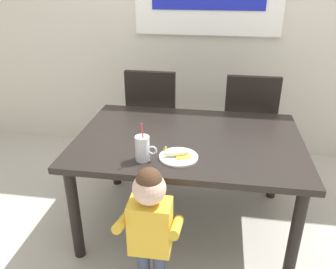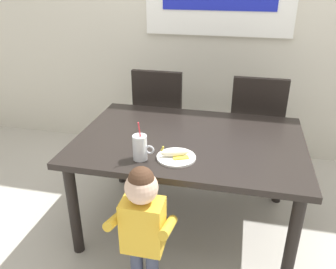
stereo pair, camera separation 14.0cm
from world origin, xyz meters
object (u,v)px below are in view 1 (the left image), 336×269
object	(u,v)px
dining_chair_left	(153,114)
snack_plate	(179,157)
peeled_banana	(178,153)
dining_table	(188,148)
dining_chair_right	(248,121)
toddler_standing	(150,221)
milk_cup	(143,150)

from	to	relation	value
dining_chair_left	snack_plate	bearing A→B (deg)	108.88
snack_plate	peeled_banana	distance (m)	0.03
peeled_banana	dining_table	bearing A→B (deg)	82.41
dining_table	snack_plate	bearing A→B (deg)	-96.44
dining_chair_left	snack_plate	distance (m)	1.11
dining_chair_right	dining_chair_left	bearing A→B (deg)	-1.33
toddler_standing	dining_chair_left	bearing A→B (deg)	100.26
dining_table	toddler_standing	xyz separation A→B (m)	(-0.13, -0.66, -0.09)
dining_chair_left	snack_plate	xyz separation A→B (m)	(0.35, -1.03, 0.16)
toddler_standing	snack_plate	size ratio (longest dim) A/B	3.64
dining_chair_right	dining_table	bearing A→B (deg)	58.79
snack_plate	peeled_banana	world-z (taller)	peeled_banana
toddler_standing	milk_cup	distance (m)	0.41
milk_cup	peeled_banana	xyz separation A→B (m)	(0.20, 0.06, -0.04)
dining_chair_left	peeled_banana	xyz separation A→B (m)	(0.35, -1.03, 0.19)
toddler_standing	dining_chair_right	bearing A→B (deg)	67.51
dining_chair_left	dining_chair_right	size ratio (longest dim) A/B	1.00
dining_chair_left	milk_cup	world-z (taller)	dining_chair_left
peeled_banana	snack_plate	bearing A→B (deg)	-42.65
dining_chair_left	toddler_standing	size ratio (longest dim) A/B	1.15
dining_chair_right	peeled_banana	distance (m)	1.13
dining_table	peeled_banana	xyz separation A→B (m)	(-0.04, -0.28, 0.11)
toddler_standing	milk_cup	world-z (taller)	milk_cup
toddler_standing	milk_cup	size ratio (longest dim) A/B	3.36
milk_cup	snack_plate	xyz separation A→B (m)	(0.20, 0.05, -0.06)
dining_chair_left	milk_cup	size ratio (longest dim) A/B	3.85
milk_cup	peeled_banana	distance (m)	0.21
dining_chair_right	snack_plate	world-z (taller)	dining_chair_right
dining_chair_right	peeled_banana	world-z (taller)	dining_chair_right
milk_cup	dining_table	bearing A→B (deg)	55.58
dining_chair_left	toddler_standing	xyz separation A→B (m)	(0.25, -1.41, -0.02)
milk_cup	dining_chair_left	bearing A→B (deg)	98.00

